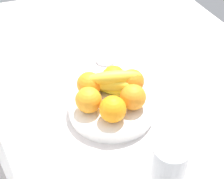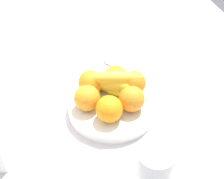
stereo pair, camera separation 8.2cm
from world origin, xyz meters
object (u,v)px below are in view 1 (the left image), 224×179
orange_center (132,81)px  jar_lid (106,60)px  orange_back_right (89,84)px  orange_top_stack (89,100)px  orange_back_left (114,78)px  orange_front_left (112,109)px  thermos_tumbler (168,169)px  fruit_bowl (112,105)px  orange_front_right (133,97)px  banana_bunch (110,83)px

orange_center → jar_lid: 25.80cm
orange_back_right → orange_top_stack: 7.00cm
orange_center → orange_back_left: 5.88cm
orange_front_left → orange_back_right: bearing=13.1°
orange_back_left → orange_top_stack: bearing=125.5°
orange_center → orange_back_right: size_ratio=1.00×
thermos_tumbler → fruit_bowl: bearing=6.3°
orange_center → thermos_tumbler: bearing=173.0°
orange_center → orange_back_left: same height
thermos_tumbler → orange_top_stack: bearing=21.8°
orange_center → orange_back_left: bearing=52.4°
jar_lid → orange_back_right: bearing=150.3°
orange_center → orange_front_right: bearing=160.3°
fruit_bowl → orange_back_right: bearing=49.5°
orange_front_right → orange_back_right: 14.22cm
orange_center → orange_top_stack: same height
fruit_bowl → orange_back_left: (5.38, -2.43, 6.20)cm
jar_lid → fruit_bowl: bearing=165.8°
fruit_bowl → jar_lid: size_ratio=3.48×
orange_center → thermos_tumbler: thermos_tumbler is taller
orange_back_right → thermos_tumbler: bearing=-165.4°
orange_front_left → banana_bunch: bearing=-16.1°
orange_front_left → orange_front_right: (2.66, -7.39, 0.00)cm
orange_front_left → orange_center: (9.44, -9.82, 0.00)cm
fruit_bowl → thermos_tumbler: thermos_tumbler is taller
orange_front_right → orange_top_stack: (3.12, 12.41, 0.00)cm
orange_back_left → orange_top_stack: 12.50cm
orange_back_left → orange_back_right: bearing=94.1°
orange_front_left → orange_back_left: (13.03, -5.16, 0.00)cm
orange_back_right → orange_center: bearing=-103.3°
orange_back_right → banana_bunch: size_ratio=0.41×
orange_back_right → orange_top_stack: (-6.68, 2.11, 0.00)cm
orange_top_stack → jar_lid: 32.63cm
orange_front_right → orange_center: 7.20cm
orange_front_left → orange_back_left: size_ratio=1.00×
thermos_tumbler → orange_back_right: bearing=14.6°
orange_back_left → banana_bunch: bearing=138.4°
orange_back_right → orange_top_stack: bearing=162.5°
fruit_bowl → orange_center: size_ratio=3.53×
fruit_bowl → orange_front_left: (-7.65, 2.73, 6.20)cm
orange_front_right → banana_bunch: size_ratio=0.41×
banana_bunch → jar_lid: bearing=-15.1°
orange_back_right → banana_bunch: (-1.76, -6.00, 0.39)cm
banana_bunch → thermos_tumbler: size_ratio=1.21×
orange_back_right → jar_lid: 26.02cm
fruit_bowl → jar_lid: 27.19cm
orange_back_right → thermos_tumbler: thermos_tumbler is taller
orange_front_left → orange_front_right: bearing=-70.2°
orange_top_stack → jar_lid: orange_top_stack is taller
fruit_bowl → jar_lid: (26.30, -6.64, -1.82)cm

